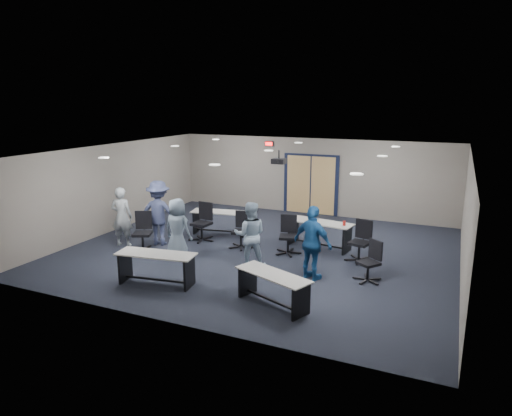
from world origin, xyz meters
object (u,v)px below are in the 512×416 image
at_px(person_lightblue, 250,235).
at_px(chair_loose_left, 142,232).
at_px(chair_back_d, 360,241).
at_px(person_gray, 122,217).
at_px(chair_back_a, 201,222).
at_px(table_back_left, 220,218).
at_px(person_navy, 313,243).
at_px(chair_back_c, 288,235).
at_px(person_plaid, 177,229).
at_px(person_back, 159,213).
at_px(table_front_left, 156,263).
at_px(table_back_right, 320,230).
at_px(chair_loose_right, 368,261).
at_px(table_front_right, 273,284).
at_px(chair_back_b, 241,230).

bearing_deg(person_lightblue, chair_loose_left, -19.71).
bearing_deg(chair_back_d, person_gray, -154.00).
xyz_separation_m(chair_back_a, chair_loose_left, (-0.98, -1.46, -0.02)).
distance_m(chair_back_a, person_gray, 2.22).
relative_size(table_back_left, person_navy, 1.06).
height_order(chair_back_d, person_navy, person_navy).
height_order(table_back_left, chair_back_a, chair_back_a).
xyz_separation_m(chair_back_c, person_lightblue, (-0.53, -1.26, 0.30)).
height_order(table_back_left, person_gray, person_gray).
distance_m(chair_back_c, person_plaid, 2.89).
height_order(person_gray, person_back, person_back).
relative_size(chair_back_c, chair_back_d, 0.98).
bearing_deg(person_plaid, chair_back_c, -145.46).
xyz_separation_m(table_back_left, person_back, (-1.08, -1.60, 0.43)).
bearing_deg(table_front_left, person_navy, 19.58).
bearing_deg(person_back, person_gray, 14.85).
bearing_deg(person_back, person_plaid, 129.79).
bearing_deg(person_lightblue, table_back_right, -140.14).
distance_m(chair_back_d, chair_loose_left, 5.74).
xyz_separation_m(table_front_left, person_back, (-1.63, 2.41, 0.43)).
bearing_deg(chair_loose_left, person_plaid, -27.67).
bearing_deg(person_navy, chair_back_a, -1.64).
distance_m(chair_back_a, chair_loose_right, 5.12).
xyz_separation_m(chair_back_c, person_plaid, (-2.49, -1.45, 0.27)).
relative_size(table_front_right, chair_back_a, 1.56).
height_order(table_front_left, chair_back_a, chair_back_a).
bearing_deg(person_gray, chair_back_d, 178.32).
distance_m(table_front_right, chair_back_c, 3.15).
height_order(table_front_left, table_back_left, table_back_left).
bearing_deg(person_plaid, chair_back_d, -154.88).
bearing_deg(chair_back_b, chair_back_a, 164.85).
distance_m(table_front_right, table_back_right, 3.92).
distance_m(person_gray, person_lightblue, 3.96).
distance_m(chair_back_d, person_lightblue, 2.80).
xyz_separation_m(table_back_left, chair_back_b, (1.17, -0.97, 0.01)).
bearing_deg(chair_back_d, chair_loose_left, -150.56).
distance_m(chair_back_c, chair_loose_right, 2.52).
bearing_deg(table_back_left, person_back, -134.49).
height_order(table_back_left, person_back, person_back).
distance_m(chair_back_b, person_navy, 2.84).
bearing_deg(chair_back_b, person_lightblue, -64.59).
bearing_deg(table_back_left, chair_back_a, -112.01).
relative_size(chair_back_d, person_plaid, 0.67).
distance_m(table_front_left, chair_loose_right, 4.74).
xyz_separation_m(person_navy, person_back, (-4.71, 0.74, 0.06)).
relative_size(person_lightblue, person_navy, 0.95).
height_order(chair_back_a, chair_loose_right, chair_back_a).
xyz_separation_m(table_front_left, chair_back_b, (0.61, 3.04, 0.02)).
bearing_deg(chair_back_c, table_front_right, -91.66).
distance_m(chair_back_b, chair_loose_left, 2.66).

